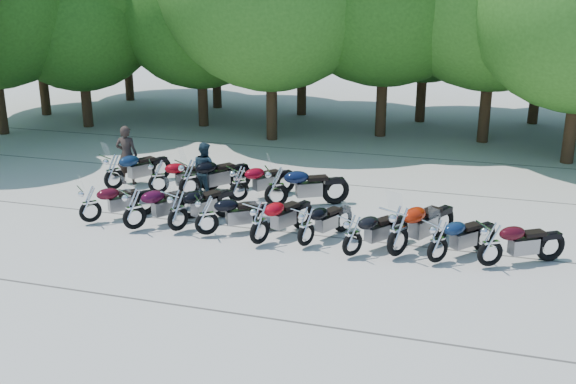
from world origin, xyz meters
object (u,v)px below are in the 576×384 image
(motorcycle_10, at_px, (113,171))
(motorcycle_11, at_px, (158,176))
(motorcycle_0, at_px, (90,203))
(motorcycle_4, at_px, (259,222))
(motorcycle_8, at_px, (438,240))
(motorcycle_13, at_px, (239,183))
(motorcycle_2, at_px, (177,209))
(motorcycle_1, at_px, (134,208))
(motorcycle_5, at_px, (306,226))
(motorcycle_14, at_px, (276,186))
(rider_1, at_px, (205,168))
(motorcycle_3, at_px, (206,214))
(motorcycle_12, at_px, (189,178))
(motorcycle_9, at_px, (491,243))
(motorcycle_6, at_px, (353,235))
(rider_0, at_px, (127,155))
(motorcycle_7, at_px, (398,230))

(motorcycle_10, distance_m, motorcycle_11, 1.49)
(motorcycle_0, distance_m, motorcycle_4, 4.81)
(motorcycle_8, distance_m, motorcycle_13, 6.55)
(motorcycle_4, bearing_deg, motorcycle_2, 19.20)
(motorcycle_1, relative_size, motorcycle_5, 1.12)
(motorcycle_4, relative_size, motorcycle_10, 0.95)
(motorcycle_0, bearing_deg, motorcycle_14, -105.70)
(motorcycle_1, bearing_deg, rider_1, -61.91)
(motorcycle_3, distance_m, motorcycle_8, 5.74)
(motorcycle_1, height_order, motorcycle_12, motorcycle_12)
(motorcycle_5, relative_size, motorcycle_14, 0.84)
(motorcycle_10, bearing_deg, motorcycle_11, -148.60)
(motorcycle_8, distance_m, motorcycle_9, 1.16)
(motorcycle_1, relative_size, motorcycle_11, 1.05)
(motorcycle_8, relative_size, rider_1, 1.32)
(motorcycle_6, relative_size, motorcycle_14, 0.86)
(motorcycle_4, relative_size, rider_0, 1.18)
(motorcycle_9, relative_size, motorcycle_12, 0.90)
(motorcycle_4, xyz_separation_m, motorcycle_10, (-5.70, 2.88, 0.03))
(motorcycle_4, bearing_deg, motorcycle_12, -16.31)
(motorcycle_4, xyz_separation_m, rider_1, (-2.92, 3.44, 0.18))
(motorcycle_1, xyz_separation_m, motorcycle_9, (8.84, 0.20, -0.02))
(motorcycle_3, height_order, motorcycle_11, motorcycle_11)
(motorcycle_3, xyz_separation_m, motorcycle_8, (5.74, -0.09, -0.01))
(motorcycle_0, height_order, motorcycle_6, motorcycle_0)
(rider_1, bearing_deg, motorcycle_1, 105.89)
(motorcycle_3, distance_m, motorcycle_7, 4.82)
(motorcycle_13, bearing_deg, rider_1, 18.92)
(motorcycle_2, height_order, motorcycle_4, motorcycle_2)
(motorcycle_2, distance_m, motorcycle_14, 3.13)
(motorcycle_0, bearing_deg, motorcycle_6, -138.37)
(motorcycle_3, distance_m, motorcycle_11, 3.87)
(motorcycle_2, distance_m, motorcycle_11, 3.29)
(motorcycle_0, distance_m, rider_1, 3.80)
(motorcycle_11, bearing_deg, motorcycle_8, -142.23)
(motorcycle_10, bearing_deg, rider_0, -60.66)
(motorcycle_7, bearing_deg, motorcycle_8, -156.13)
(motorcycle_2, distance_m, motorcycle_10, 4.30)
(motorcycle_6, xyz_separation_m, rider_1, (-5.23, 3.51, 0.22))
(motorcycle_12, bearing_deg, motorcycle_3, 159.89)
(motorcycle_4, bearing_deg, motorcycle_11, -9.58)
(motorcycle_14, bearing_deg, motorcycle_10, 59.38)
(motorcycle_0, bearing_deg, rider_1, -76.48)
(motorcycle_3, xyz_separation_m, motorcycle_10, (-4.22, 2.69, 0.05))
(motorcycle_0, relative_size, motorcycle_2, 0.92)
(rider_0, bearing_deg, motorcycle_11, 142.21)
(motorcycle_3, bearing_deg, motorcycle_10, 22.61)
(motorcycle_9, height_order, rider_1, rider_1)
(motorcycle_6, bearing_deg, motorcycle_3, 32.37)
(motorcycle_12, bearing_deg, motorcycle_5, -173.76)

